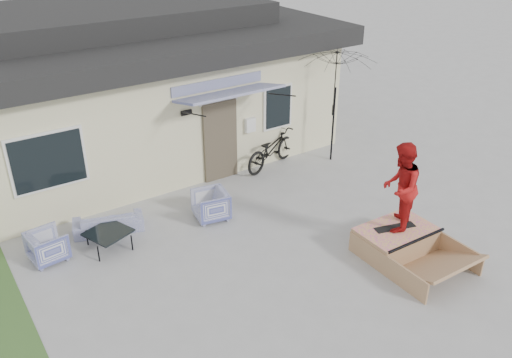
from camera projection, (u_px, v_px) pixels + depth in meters
ground at (295, 278)px, 10.31m from camera, size 90.00×90.00×0.00m
house at (126, 80)px, 15.30m from camera, size 10.80×8.49×4.10m
loveseat at (108, 219)px, 11.69m from camera, size 1.56×0.86×0.59m
armchair_left at (47, 245)px, 10.69m from camera, size 0.72×0.76×0.71m
armchair_right at (211, 204)px, 12.11m from camera, size 0.81×0.85×0.76m
coffee_table at (109, 240)px, 11.14m from camera, size 1.02×1.02×0.39m
bicycle at (271, 145)px, 14.42m from camera, size 2.09×1.26×1.26m
patio_umbrella at (335, 100)px, 14.31m from camera, size 2.48×2.37×2.20m
skate_ramp at (395, 240)px, 11.03m from camera, size 1.60×2.10×0.52m
skateboard at (395, 227)px, 10.94m from camera, size 0.90×0.45×0.05m
skater at (401, 186)px, 10.50m from camera, size 1.14×1.09×1.85m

